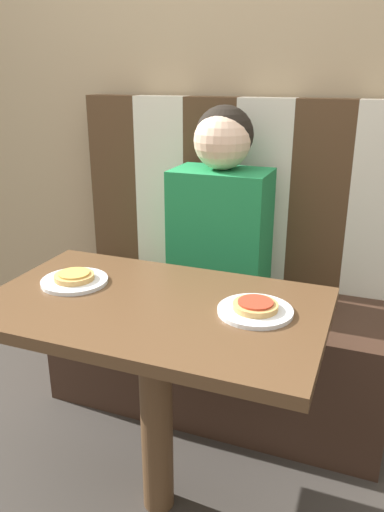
{
  "coord_description": "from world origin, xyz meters",
  "views": [
    {
      "loc": [
        0.56,
        -1.15,
        1.34
      ],
      "look_at": [
        0.0,
        0.3,
        0.77
      ],
      "focal_mm": 35.0,
      "sensor_mm": 36.0,
      "label": 1
    }
  ],
  "objects_px": {
    "plate_right": "(255,311)",
    "pizza_right": "(255,305)",
    "pizza_left": "(74,276)",
    "person": "(221,206)",
    "plate_left": "(75,281)"
  },
  "relations": [
    {
      "from": "plate_right",
      "to": "pizza_right",
      "type": "xyz_separation_m",
      "value": [
        0.0,
        0.0,
        0.02
      ]
    },
    {
      "from": "plate_right",
      "to": "pizza_left",
      "type": "distance_m",
      "value": 0.57
    },
    {
      "from": "pizza_left",
      "to": "pizza_right",
      "type": "xyz_separation_m",
      "value": [
        0.57,
        0.0,
        0.0
      ]
    },
    {
      "from": "person",
      "to": "pizza_left",
      "type": "bearing_deg",
      "value": -116.38
    },
    {
      "from": "person",
      "to": "pizza_left",
      "type": "height_order",
      "value": "person"
    },
    {
      "from": "pizza_left",
      "to": "person",
      "type": "bearing_deg",
      "value": 63.62
    },
    {
      "from": "person",
      "to": "plate_right",
      "type": "xyz_separation_m",
      "value": [
        0.28,
        -0.57,
        -0.13
      ]
    },
    {
      "from": "person",
      "to": "plate_left",
      "type": "height_order",
      "value": "person"
    },
    {
      "from": "plate_left",
      "to": "pizza_right",
      "type": "distance_m",
      "value": 0.57
    },
    {
      "from": "plate_right",
      "to": "pizza_left",
      "type": "relative_size",
      "value": 1.67
    },
    {
      "from": "person",
      "to": "pizza_right",
      "type": "distance_m",
      "value": 0.65
    },
    {
      "from": "plate_left",
      "to": "plate_right",
      "type": "xyz_separation_m",
      "value": [
        0.57,
        0.0,
        0.0
      ]
    },
    {
      "from": "pizza_left",
      "to": "plate_left",
      "type": "bearing_deg",
      "value": 0.0
    },
    {
      "from": "person",
      "to": "pizza_left",
      "type": "distance_m",
      "value": 0.65
    },
    {
      "from": "person",
      "to": "plate_right",
      "type": "bearing_deg",
      "value": -63.62
    }
  ]
}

